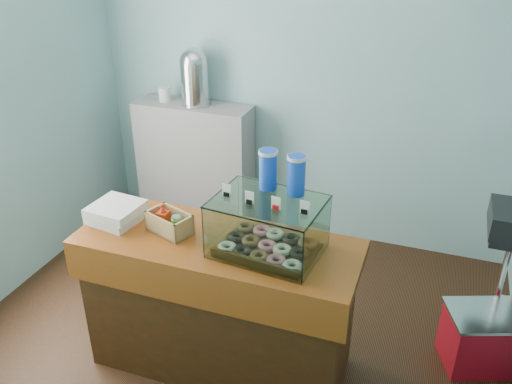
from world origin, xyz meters
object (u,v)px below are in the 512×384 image
at_px(counter, 219,304).
at_px(coffee_urn, 195,75).
at_px(red_cooler, 482,338).
at_px(display_case, 271,222).

distance_m(counter, coffee_urn, 2.01).
bearing_deg(red_cooler, coffee_urn, 135.86).
bearing_deg(red_cooler, counter, 179.26).
bearing_deg(red_cooler, display_case, -177.64).
distance_m(counter, red_cooler, 1.63).
bearing_deg(coffee_urn, display_case, -52.93).
bearing_deg(counter, display_case, 6.33).
distance_m(counter, display_case, 0.68).
height_order(counter, coffee_urn, coffee_urn).
relative_size(coffee_urn, red_cooler, 0.88).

